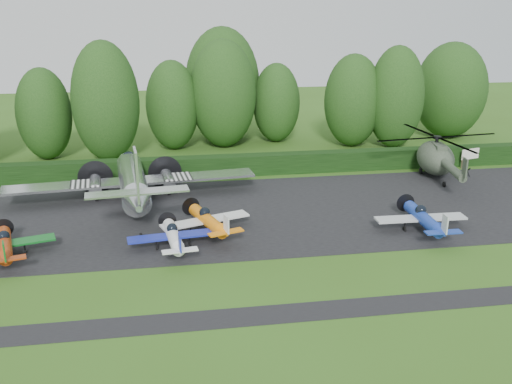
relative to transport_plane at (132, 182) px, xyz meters
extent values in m
plane|color=#335818|center=(5.11, -13.99, -1.93)|extent=(160.00, 160.00, 0.00)
cube|color=black|center=(5.11, -3.99, -1.93)|extent=(70.00, 18.00, 0.01)
cube|color=black|center=(5.11, -19.99, -1.93)|extent=(70.00, 2.00, 0.00)
cube|color=black|center=(5.11, 7.01, -1.93)|extent=(90.00, 1.60, 2.00)
cylinder|color=silver|center=(0.00, 0.33, -0.06)|extent=(2.26, 11.79, 2.26)
cone|color=silver|center=(0.00, 6.93, -0.06)|extent=(2.26, 1.47, 2.26)
cone|color=silver|center=(0.00, -6.75, 0.43)|extent=(2.26, 2.95, 2.26)
sphere|color=black|center=(0.00, 5.99, 0.43)|extent=(1.47, 1.47, 1.47)
cube|color=silver|center=(0.00, 1.31, -0.36)|extent=(21.62, 2.36, 0.22)
cube|color=white|center=(-3.93, 1.31, -0.24)|extent=(2.56, 2.46, 0.05)
cube|color=white|center=(3.93, 1.31, -0.24)|extent=(2.56, 2.46, 0.05)
cylinder|color=silver|center=(-3.14, 1.90, -0.61)|extent=(1.08, 3.14, 1.08)
cylinder|color=silver|center=(3.14, 1.90, -0.61)|extent=(1.08, 3.14, 1.08)
cylinder|color=black|center=(-3.14, 4.11, -0.61)|extent=(3.14, 0.03, 3.14)
cylinder|color=black|center=(3.14, 4.11, -0.61)|extent=(3.14, 0.03, 3.14)
cube|color=silver|center=(0.00, -7.53, 1.51)|extent=(7.37, 1.38, 0.14)
cube|color=silver|center=(0.00, -7.83, 2.88)|extent=(0.18, 2.16, 3.73)
cylinder|color=black|center=(-3.14, 1.51, -1.69)|extent=(0.25, 0.88, 0.88)
cylinder|color=black|center=(3.14, 1.51, -1.69)|extent=(0.25, 0.88, 0.88)
cylinder|color=black|center=(0.00, -7.92, -1.76)|extent=(0.18, 0.43, 0.43)
cylinder|color=#9A320E|center=(-8.00, -10.04, -0.92)|extent=(0.89, 5.09, 0.89)
sphere|color=black|center=(-8.00, -9.49, -0.50)|extent=(0.78, 0.78, 0.78)
cube|color=#0E5E1C|center=(-8.00, -9.58, -1.05)|extent=(6.47, 1.20, 0.13)
cylinder|color=black|center=(-8.00, -6.76, -0.92)|extent=(1.39, 0.02, 1.39)
cylinder|color=black|center=(-6.80, -9.76, -1.77)|extent=(0.13, 0.41, 0.41)
cylinder|color=black|center=(-8.00, -7.64, -1.78)|extent=(0.11, 0.37, 0.37)
cylinder|color=white|center=(3.22, -10.30, -0.95)|extent=(0.86, 4.92, 0.86)
sphere|color=black|center=(3.22, -9.76, -0.54)|extent=(0.75, 0.75, 0.75)
cube|color=#1B27A2|center=(3.22, -9.85, -1.08)|extent=(6.27, 1.16, 0.13)
cube|color=white|center=(3.22, -13.26, -0.72)|extent=(2.33, 0.63, 0.09)
cube|color=#1B27A2|center=(3.22, -13.34, -0.14)|extent=(0.09, 0.72, 1.16)
cylinder|color=black|center=(3.22, -7.12, -0.95)|extent=(1.34, 0.02, 1.34)
cylinder|color=black|center=(2.06, -10.03, -1.77)|extent=(0.13, 0.39, 0.39)
cylinder|color=black|center=(4.38, -10.03, -1.77)|extent=(0.13, 0.39, 0.39)
cylinder|color=black|center=(3.22, -7.97, -1.79)|extent=(0.11, 0.36, 0.36)
cylinder|color=orange|center=(5.80, -7.84, -0.86)|extent=(0.94, 5.36, 0.94)
sphere|color=black|center=(5.80, -7.25, -0.42)|extent=(0.82, 0.82, 0.82)
cube|color=silver|center=(5.80, -7.35, -1.01)|extent=(6.82, 1.27, 0.14)
cube|color=orange|center=(5.80, -11.05, -0.62)|extent=(2.53, 0.68, 0.10)
cube|color=silver|center=(5.80, -11.15, 0.02)|extent=(0.10, 0.78, 1.27)
cylinder|color=black|center=(5.80, -4.38, -0.86)|extent=(1.46, 0.02, 1.46)
cylinder|color=black|center=(4.53, -7.55, -1.76)|extent=(0.14, 0.43, 0.43)
cylinder|color=black|center=(7.07, -7.55, -1.76)|extent=(0.14, 0.43, 0.43)
cylinder|color=black|center=(5.80, -5.31, -1.78)|extent=(0.12, 0.39, 0.39)
cylinder|color=#1A389F|center=(21.78, -10.01, -0.84)|extent=(0.95, 5.46, 0.95)
sphere|color=black|center=(21.78, -9.41, -0.39)|extent=(0.83, 0.83, 0.83)
cube|color=#BABDC1|center=(21.78, -9.51, -0.99)|extent=(6.95, 1.29, 0.14)
cube|color=#1A389F|center=(21.78, -13.28, -0.59)|extent=(2.58, 0.70, 0.10)
cube|color=#BABDC1|center=(21.78, -13.38, 0.05)|extent=(0.10, 0.79, 1.29)
cylinder|color=black|center=(21.78, -6.48, -0.84)|extent=(1.49, 0.02, 1.49)
cylinder|color=black|center=(20.49, -9.71, -1.75)|extent=(0.14, 0.44, 0.44)
cylinder|color=black|center=(23.07, -9.71, -1.75)|extent=(0.14, 0.44, 0.44)
cylinder|color=black|center=(21.78, -7.42, -1.77)|extent=(0.12, 0.40, 0.40)
ellipsoid|color=#323D2E|center=(29.03, 3.37, -0.02)|extent=(3.31, 6.06, 3.17)
cylinder|color=#323D2E|center=(29.03, -1.40, 0.29)|extent=(0.74, 6.36, 0.74)
cube|color=#323D2E|center=(29.03, -4.68, 1.25)|extent=(0.13, 0.95, 1.70)
cylinder|color=black|center=(29.03, 3.37, 1.57)|extent=(0.32, 0.32, 0.85)
cylinder|color=black|center=(29.03, 3.37, 2.04)|extent=(0.74, 0.74, 0.27)
cylinder|color=black|center=(29.03, 3.37, 2.04)|extent=(12.72, 12.72, 0.06)
cube|color=#323D2E|center=(29.03, 2.53, 1.20)|extent=(0.95, 2.12, 0.74)
ellipsoid|color=black|center=(29.03, 5.07, 0.08)|extent=(2.01, 2.01, 1.81)
cylinder|color=black|center=(27.97, 4.22, -1.61)|extent=(0.19, 0.59, 0.59)
cylinder|color=black|center=(30.09, 4.22, -1.61)|extent=(0.19, 0.59, 0.59)
cylinder|color=black|center=(29.03, -0.02, -1.67)|extent=(0.17, 0.51, 0.51)
cylinder|color=#3F3326|center=(33.14, 6.11, -1.27)|extent=(0.13, 0.13, 1.32)
cylinder|color=#3F3326|center=(36.44, 6.11, -1.27)|extent=(0.13, 0.13, 1.32)
cube|color=white|center=(34.79, 6.11, -0.50)|extent=(3.52, 0.09, 1.10)
cylinder|color=black|center=(-9.90, 16.34, -0.30)|extent=(0.70, 0.70, 3.26)
ellipsoid|color=#163711|center=(-9.90, 16.34, 3.05)|extent=(5.82, 5.82, 9.96)
cylinder|color=black|center=(16.39, 20.49, -0.36)|extent=(0.70, 0.70, 3.14)
ellipsoid|color=#163711|center=(16.39, 20.49, 2.86)|extent=(5.70, 5.70, 9.58)
cylinder|color=black|center=(29.56, 15.54, 0.01)|extent=(0.70, 0.70, 3.88)
ellipsoid|color=#163711|center=(29.56, 15.54, 3.99)|extent=(6.49, 6.49, 11.85)
cylinder|color=black|center=(9.76, 18.92, 0.12)|extent=(0.70, 0.70, 4.11)
ellipsoid|color=#163711|center=(9.76, 18.92, 4.34)|extent=(7.74, 7.74, 12.55)
cylinder|color=black|center=(38.30, 19.38, 0.01)|extent=(0.70, 0.70, 3.89)
ellipsoid|color=#163711|center=(38.30, 19.38, 4.02)|extent=(8.84, 8.84, 11.90)
cylinder|color=black|center=(24.87, 16.94, -0.15)|extent=(0.70, 0.70, 3.56)
ellipsoid|color=#163711|center=(24.87, 16.94, 3.50)|extent=(6.74, 6.74, 10.86)
cylinder|color=black|center=(3.86, 18.66, -0.25)|extent=(0.70, 0.70, 3.37)
ellipsoid|color=#163711|center=(3.86, 18.66, 3.22)|extent=(6.08, 6.08, 10.30)
cylinder|color=black|center=(-3.20, 14.68, 0.17)|extent=(0.70, 0.70, 4.20)
ellipsoid|color=#163711|center=(-3.20, 14.68, 4.48)|extent=(7.12, 7.12, 12.82)
cylinder|color=black|center=(10.11, 22.98, 0.32)|extent=(0.70, 0.70, 4.50)
ellipsoid|color=#163711|center=(10.11, 22.98, 4.94)|extent=(9.12, 9.12, 13.74)
camera|label=1|loc=(3.21, -47.32, 14.62)|focal=40.00mm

